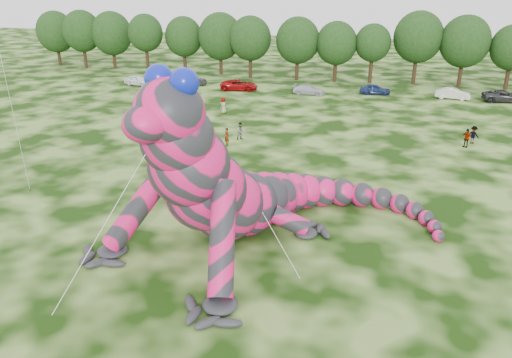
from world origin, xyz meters
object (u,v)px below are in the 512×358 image
Objects in this scene: tree_11 at (464,51)px; spectator_3 at (466,138)px; tree_2 at (112,40)px; car_5 at (453,94)px; car_6 at (504,96)px; tree_3 at (146,43)px; spectator_1 at (241,131)px; car_4 at (375,89)px; car_0 at (138,80)px; tree_9 at (372,54)px; car_3 at (309,90)px; tree_0 at (57,38)px; spectator_2 at (473,135)px; tree_5 at (220,44)px; spectator_4 at (224,105)px; tree_8 at (336,52)px; spectator_0 at (227,137)px; car_1 at (193,80)px; tree_4 at (184,44)px; tree_6 at (250,47)px; tree_7 at (298,49)px; car_2 at (239,85)px; tree_1 at (83,39)px; inflatable_gecko at (242,148)px; tree_10 at (417,48)px; tree_12 at (511,57)px.

tree_11 is 30.51m from spectator_3.
tree_2 reaches higher than spectator_3.
car_5 is 0.82× the size of car_6.
tree_3 reaches higher than spectator_1.
car_0 is at bearing 88.85° from car_4.
car_3 is (-7.48, -10.53, -3.71)m from tree_9.
spectator_2 is at bearing -24.00° from tree_0.
spectator_2 reaches higher than car_3.
tree_5 reaches higher than spectator_4.
spectator_0 is at bearing -99.25° from tree_8.
tree_3 is at bearing 44.28° from car_1.
car_0 is at bearing 102.79° from car_5.
car_0 is at bearing -29.78° from tree_0.
tree_3 is (7.30, -1.69, -0.10)m from tree_2.
tree_11 is at bearing 3.84° from tree_8.
spectator_0 is at bearing 127.41° from car_6.
tree_6 reaches higher than tree_4.
spectator_0 is at bearing -123.41° from tree_11.
tree_7 is (7.48, 0.12, -0.01)m from tree_6.
tree_4 is 0.92× the size of tree_5.
car_2 is 3.06× the size of spectator_2.
spectator_3 is at bearing -61.11° from tree_8.
tree_5 is 38.65m from spectator_0.
spectator_0 is at bearing -146.02° from spectator_1.
tree_8 is 2.12× the size of car_0.
car_0 is (16.54, -11.83, -4.18)m from tree_1.
tree_3 is 2.23× the size of car_0.
inflatable_gecko is 49.15m from car_0.
car_6 is 20.73m from spectator_2.
spectator_1 is at bearing -136.21° from spectator_3.
spectator_2 is at bearing 77.59° from inflatable_gecko.
spectator_0 is at bearing -53.31° from tree_3.
spectator_4 is 12.40m from spectator_0.
car_5 is (4.84, -9.43, -4.54)m from tree_10.
car_4 is 0.95× the size of car_5.
tree_10 is at bearing -48.80° from spectator_2.
car_2 is 25.40m from spectator_0.
tree_0 is 74.59m from tree_12.
car_5 is at bearing -98.84° from car_1.
spectator_2 is (30.07, -27.31, -3.88)m from tree_6.
car_5 is (66.80, -10.09, -4.04)m from tree_0.
car_6 is 2.87× the size of spectator_4.
tree_6 is at bearing -9.53° from tree_4.
tree_10 reaches higher than tree_5.
tree_10 is 31.16m from spectator_3.
tree_1 is at bearing -179.46° from tree_10.
tree_11 is at bearing -0.87° from tree_0.
spectator_0 is at bearing 134.51° from inflatable_gecko.
tree_6 is at bearing -2.54° from tree_1.
tree_10 reaches higher than car_6.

